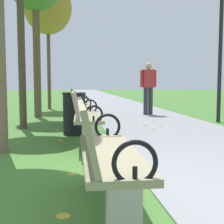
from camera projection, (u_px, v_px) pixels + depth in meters
name	position (u px, v px, depth m)	size (l,w,h in m)	color
ground_plane	(160.00, 203.00, 2.80)	(80.00, 80.00, 0.00)	#42722D
paved_walkway	(102.00, 98.00, 20.75)	(2.80, 44.00, 0.02)	gray
park_bench_1	(103.00, 153.00, 2.58)	(0.51, 1.61, 0.90)	gray
park_bench_2	(85.00, 116.00, 5.30)	(0.53, 1.62, 0.90)	gray
park_bench_3	(79.00, 105.00, 7.75)	(0.49, 1.61, 0.90)	gray
tree_4	(48.00, 8.00, 12.21)	(1.79, 1.79, 4.82)	brown
pedestrian_walking	(148.00, 86.00, 10.14)	(0.53, 0.25, 1.62)	#2D2D38
trash_bin	(74.00, 113.00, 6.43)	(0.48, 0.48, 0.84)	black
lamp_post	(221.00, 32.00, 8.22)	(0.28, 0.28, 3.48)	black
scattered_leaves	(102.00, 152.00, 4.84)	(4.21, 9.21, 0.02)	brown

